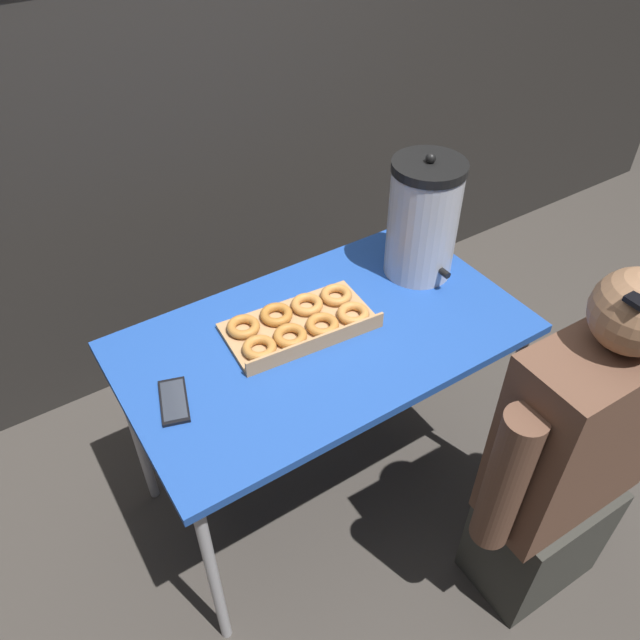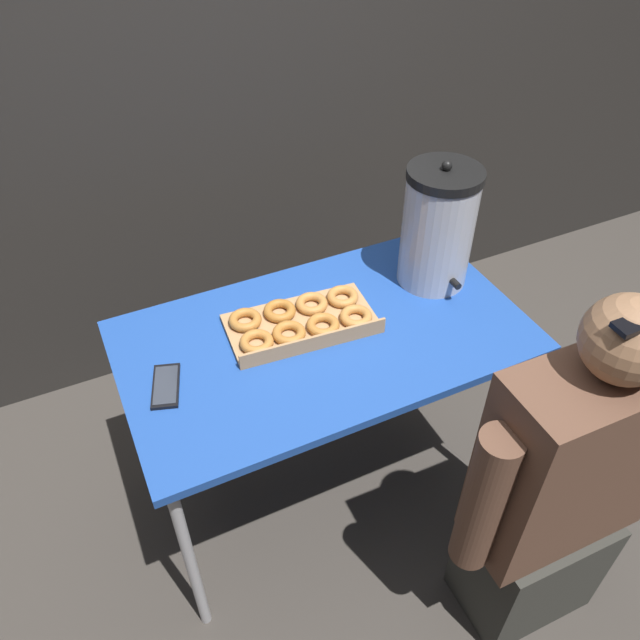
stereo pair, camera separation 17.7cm
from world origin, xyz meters
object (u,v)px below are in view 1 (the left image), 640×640
at_px(donut_box, 300,323).
at_px(coffee_urn, 423,219).
at_px(cell_phone, 174,401).
at_px(person_seated, 568,464).

xyz_separation_m(donut_box, coffee_urn, (0.47, 0.04, 0.17)).
xyz_separation_m(coffee_urn, cell_phone, (-0.90, -0.10, -0.19)).
relative_size(donut_box, cell_phone, 2.66).
xyz_separation_m(donut_box, cell_phone, (-0.43, -0.07, -0.01)).
relative_size(coffee_urn, cell_phone, 2.44).
xyz_separation_m(coffee_urn, person_seated, (-0.04, -0.73, -0.38)).
height_order(coffee_urn, cell_phone, coffee_urn).
bearing_deg(coffee_urn, cell_phone, -173.48).
height_order(cell_phone, person_seated, person_seated).
relative_size(donut_box, person_seated, 0.37).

